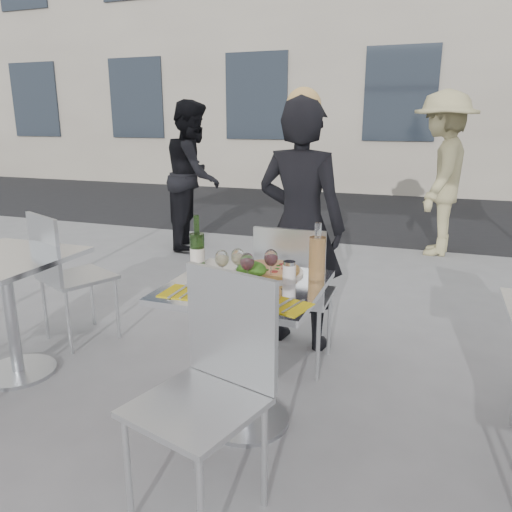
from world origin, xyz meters
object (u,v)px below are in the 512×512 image
(main_table, at_px, (246,325))
(sugar_shaker, at_px, (289,272))
(wineglass_red_a, at_px, (247,263))
(napkin_left, at_px, (183,292))
(side_table_left, at_px, (8,290))
(pizza_near, at_px, (242,293))
(wine_bottle, at_px, (197,250))
(chair_far, at_px, (293,287))
(wineglass_white_b, at_px, (238,258))
(salad_plate, at_px, (251,271))
(woman_diner, at_px, (301,226))
(wineglass_red_b, at_px, (271,259))
(wineglass_white_a, at_px, (222,260))
(carafe, at_px, (317,258))
(pizza_far, at_px, (268,270))
(chair_near, at_px, (213,375))
(napkin_right, at_px, (286,306))
(side_chair_lfar, at_px, (63,268))
(pedestrian_a, at_px, (194,175))
(pedestrian_b, at_px, (441,174))

(main_table, bearing_deg, sugar_shaker, 24.49)
(wineglass_red_a, height_order, napkin_left, wineglass_red_a)
(side_table_left, relative_size, napkin_left, 3.75)
(pizza_near, xyz_separation_m, wineglass_red_a, (-0.03, 0.14, 0.10))
(side_table_left, distance_m, wine_bottle, 1.24)
(side_table_left, bearing_deg, main_table, 0.00)
(chair_far, bearing_deg, wineglass_white_b, 76.38)
(chair_far, distance_m, napkin_left, 0.91)
(pizza_near, relative_size, salad_plate, 1.63)
(wineglass_white_b, height_order, napkin_left, wineglass_white_b)
(woman_diner, xyz_separation_m, sugar_shaker, (0.19, -0.94, -0.02))
(woman_diner, bearing_deg, wineglass_white_b, 94.96)
(wine_bottle, bearing_deg, wineglass_red_b, -2.22)
(wineglass_white_a, xyz_separation_m, napkin_left, (-0.10, -0.21, -0.11))
(wine_bottle, xyz_separation_m, carafe, (0.62, 0.05, 0.00))
(pizza_far, bearing_deg, chair_near, -88.04)
(main_table, xyz_separation_m, napkin_right, (0.27, -0.22, 0.21))
(side_chair_lfar, xyz_separation_m, wineglass_red_a, (1.51, -0.48, 0.32))
(pedestrian_a, bearing_deg, pizza_far, -162.26)
(side_chair_lfar, bearing_deg, wineglass_red_a, -173.45)
(pizza_near, relative_size, pizza_far, 1.00)
(main_table, distance_m, wineglass_white_a, 0.34)
(main_table, height_order, napkin_right, napkin_right)
(pedestrian_a, relative_size, carafe, 5.98)
(main_table, xyz_separation_m, napkin_left, (-0.22, -0.21, 0.21))
(napkin_left, bearing_deg, wineglass_red_b, 42.84)
(side_table_left, distance_m, pizza_far, 1.58)
(carafe, bearing_deg, chair_far, 117.59)
(pizza_near, height_order, carafe, carafe)
(napkin_right, bearing_deg, side_chair_lfar, 172.80)
(chair_far, xyz_separation_m, pedestrian_a, (-1.98, 2.65, 0.32))
(side_chair_lfar, height_order, sugar_shaker, side_chair_lfar)
(chair_near, xyz_separation_m, woman_diner, (-0.08, 1.57, 0.26))
(pizza_far, distance_m, napkin_right, 0.48)
(wineglass_red_b, bearing_deg, chair_near, -92.07)
(side_table_left, xyz_separation_m, chair_near, (1.57, -0.55, 0.02))
(side_table_left, bearing_deg, chair_near, -19.15)
(wineglass_red_a, height_order, wineglass_red_b, same)
(napkin_right, bearing_deg, pizza_far, 131.90)
(wineglass_red_b, bearing_deg, wineglass_white_b, -165.48)
(side_table_left, xyz_separation_m, wineglass_red_a, (1.51, -0.01, 0.32))
(chair_near, relative_size, salad_plate, 4.32)
(woman_diner, relative_size, wineglass_white_a, 10.51)
(main_table, distance_m, pizza_far, 0.31)
(napkin_right, bearing_deg, wineglass_red_b, 132.96)
(pedestrian_b, bearing_deg, wineglass_white_b, -7.12)
(woman_diner, xyz_separation_m, wineglass_red_a, (0.02, -1.04, 0.03))
(carafe, bearing_deg, main_table, -153.43)
(pizza_far, relative_size, wineglass_white_a, 2.28)
(wineglass_red_a, bearing_deg, side_chair_lfar, 162.26)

